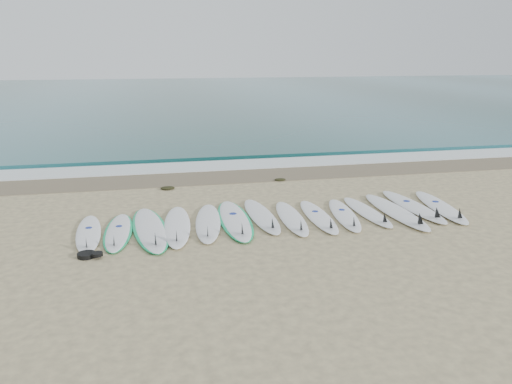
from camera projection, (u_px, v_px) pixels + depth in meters
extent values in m
plane|color=tan|center=(276.00, 219.00, 11.00)|extent=(120.00, 120.00, 0.00)
cube|color=#1C5457|center=(182.00, 96.00, 41.61)|extent=(120.00, 55.00, 0.03)
cube|color=brown|center=(243.00, 175.00, 14.86)|extent=(120.00, 1.80, 0.01)
cube|color=silver|center=(235.00, 165.00, 16.18)|extent=(120.00, 1.40, 0.04)
cube|color=#1C5457|center=(228.00, 155.00, 17.58)|extent=(120.00, 1.00, 0.10)
ellipsoid|color=white|center=(88.00, 233.00, 10.04)|extent=(0.66, 2.37, 0.08)
cone|color=black|center=(86.00, 242.00, 9.22)|extent=(0.22, 0.26, 0.25)
cylinder|color=navy|center=(89.00, 228.00, 10.24)|extent=(0.14, 0.14, 0.01)
ellipsoid|color=white|center=(118.00, 231.00, 10.14)|extent=(0.54, 2.31, 0.07)
ellipsoid|color=#0AB667|center=(118.00, 232.00, 10.14)|extent=(0.62, 2.33, 0.05)
cone|color=black|center=(114.00, 240.00, 9.31)|extent=(0.20, 0.25, 0.24)
cylinder|color=navy|center=(119.00, 226.00, 10.34)|extent=(0.14, 0.14, 0.01)
ellipsoid|color=silver|center=(150.00, 228.00, 10.29)|extent=(0.87, 2.89, 0.09)
ellipsoid|color=#0AB667|center=(150.00, 229.00, 10.29)|extent=(0.97, 2.92, 0.07)
cone|color=black|center=(155.00, 238.00, 9.30)|extent=(0.27, 0.33, 0.30)
ellipsoid|color=white|center=(177.00, 225.00, 10.47)|extent=(0.71, 2.69, 0.09)
cone|color=black|center=(177.00, 235.00, 9.50)|extent=(0.24, 0.30, 0.28)
ellipsoid|color=white|center=(208.00, 222.00, 10.68)|extent=(0.84, 2.62, 0.08)
cone|color=black|center=(208.00, 231.00, 9.74)|extent=(0.25, 0.30, 0.27)
ellipsoid|color=white|center=(235.00, 219.00, 10.84)|extent=(0.63, 2.80, 0.09)
ellipsoid|color=#0AB667|center=(235.00, 220.00, 10.85)|extent=(0.73, 2.82, 0.06)
cone|color=black|center=(242.00, 228.00, 9.84)|extent=(0.24, 0.30, 0.30)
cylinder|color=navy|center=(233.00, 214.00, 11.08)|extent=(0.16, 0.16, 0.01)
ellipsoid|color=silver|center=(261.00, 215.00, 11.11)|extent=(0.61, 2.58, 0.08)
cone|color=black|center=(272.00, 223.00, 10.20)|extent=(0.23, 0.28, 0.27)
ellipsoid|color=white|center=(291.00, 218.00, 10.98)|extent=(0.63, 2.45, 0.08)
cone|color=black|center=(301.00, 225.00, 10.09)|extent=(0.22, 0.27, 0.26)
ellipsoid|color=white|center=(318.00, 216.00, 11.07)|extent=(0.57, 2.42, 0.08)
cone|color=black|center=(331.00, 223.00, 10.20)|extent=(0.21, 0.26, 0.26)
cylinder|color=navy|center=(315.00, 211.00, 11.28)|extent=(0.14, 0.14, 0.01)
ellipsoid|color=white|center=(344.00, 214.00, 11.20)|extent=(0.83, 2.41, 0.08)
cone|color=black|center=(354.00, 221.00, 10.33)|extent=(0.24, 0.28, 0.25)
cylinder|color=navy|center=(342.00, 210.00, 11.40)|extent=(0.16, 0.16, 0.01)
ellipsoid|color=white|center=(366.00, 211.00, 11.40)|extent=(0.55, 2.35, 0.08)
cone|color=black|center=(385.00, 217.00, 10.57)|extent=(0.21, 0.26, 0.25)
ellipsoid|color=white|center=(395.00, 211.00, 11.40)|extent=(0.66, 2.85, 0.09)
cone|color=black|center=(420.00, 218.00, 10.39)|extent=(0.25, 0.31, 0.30)
ellipsoid|color=white|center=(412.00, 206.00, 11.79)|extent=(0.65, 2.74, 0.09)
cone|color=black|center=(437.00, 212.00, 10.82)|extent=(0.24, 0.30, 0.29)
cylinder|color=navy|center=(407.00, 201.00, 12.02)|extent=(0.16, 0.16, 0.01)
ellipsoid|color=white|center=(440.00, 206.00, 11.76)|extent=(0.90, 2.71, 0.09)
cone|color=black|center=(460.00, 213.00, 10.78)|extent=(0.26, 0.31, 0.28)
cylinder|color=navy|center=(436.00, 202.00, 11.99)|extent=(0.17, 0.17, 0.01)
ellipsoid|color=black|center=(168.00, 188.00, 13.38)|extent=(0.38, 0.30, 0.07)
ellipsoid|color=black|center=(280.00, 180.00, 14.27)|extent=(0.33, 0.26, 0.06)
cylinder|color=black|center=(86.00, 255.00, 8.97)|extent=(0.32, 0.32, 0.08)
cylinder|color=black|center=(97.00, 254.00, 8.90)|extent=(0.20, 0.20, 0.06)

